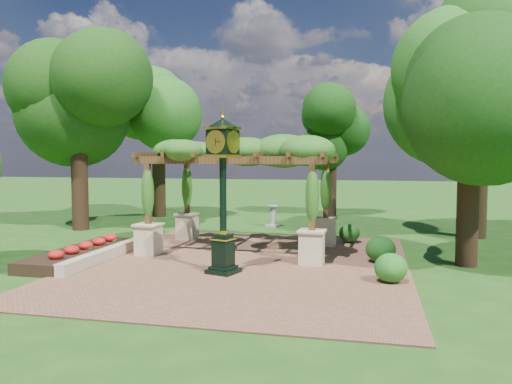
# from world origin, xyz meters

# --- Properties ---
(ground) EXTENTS (120.00, 120.00, 0.00)m
(ground) POSITION_xyz_m (0.00, 0.00, 0.00)
(ground) COLOR #1E4714
(ground) RESTS_ON ground
(brick_plaza) EXTENTS (10.00, 12.00, 0.04)m
(brick_plaza) POSITION_xyz_m (0.00, 1.00, 0.02)
(brick_plaza) COLOR brown
(brick_plaza) RESTS_ON ground
(border_wall) EXTENTS (0.35, 5.00, 0.40)m
(border_wall) POSITION_xyz_m (-4.60, 0.50, 0.20)
(border_wall) COLOR #C6B793
(border_wall) RESTS_ON ground
(flower_bed) EXTENTS (1.50, 5.00, 0.36)m
(flower_bed) POSITION_xyz_m (-5.50, 0.50, 0.18)
(flower_bed) COLOR red
(flower_bed) RESTS_ON ground
(pedestal_clock) EXTENTS (1.12, 1.12, 4.54)m
(pedestal_clock) POSITION_xyz_m (-0.30, -0.41, 2.72)
(pedestal_clock) COLOR black
(pedestal_clock) RESTS_ON brick_plaza
(pergola) EXTENTS (6.70, 4.36, 4.13)m
(pergola) POSITION_xyz_m (-0.71, 3.21, 3.38)
(pergola) COLOR beige
(pergola) RESTS_ON brick_plaza
(sundial) EXTENTS (0.68, 0.68, 1.05)m
(sundial) POSITION_xyz_m (-0.81, 9.66, 0.46)
(sundial) COLOR #9A9B92
(sundial) RESTS_ON ground
(shrub_front) EXTENTS (0.94, 0.94, 0.79)m
(shrub_front) POSITION_xyz_m (4.38, -0.45, 0.43)
(shrub_front) COLOR #21631C
(shrub_front) RESTS_ON brick_plaza
(shrub_mid) EXTENTS (0.96, 0.96, 0.85)m
(shrub_mid) POSITION_xyz_m (4.17, 2.10, 0.46)
(shrub_mid) COLOR #174914
(shrub_mid) RESTS_ON brick_plaza
(shrub_back) EXTENTS (0.89, 0.89, 0.73)m
(shrub_back) POSITION_xyz_m (3.04, 5.68, 0.41)
(shrub_back) COLOR #205719
(shrub_back) RESTS_ON brick_plaza
(tree_west_near) EXTENTS (5.22, 5.22, 9.73)m
(tree_west_near) POSITION_xyz_m (-9.39, 6.65, 6.68)
(tree_west_near) COLOR #352015
(tree_west_near) RESTS_ON ground
(tree_west_far) EXTENTS (4.17, 4.17, 8.96)m
(tree_west_far) POSITION_xyz_m (-7.95, 12.33, 6.13)
(tree_west_far) COLOR #322413
(tree_west_far) RESTS_ON ground
(tree_north) EXTENTS (3.21, 3.21, 7.25)m
(tree_north) POSITION_xyz_m (1.59, 14.95, 4.94)
(tree_north) COLOR black
(tree_north) RESTS_ON ground
(tree_east_far) EXTENTS (6.03, 6.03, 10.08)m
(tree_east_far) POSITION_xyz_m (8.19, 8.28, 6.94)
(tree_east_far) COLOR black
(tree_east_far) RESTS_ON ground
(tree_east_near) EXTENTS (4.33, 4.33, 8.02)m
(tree_east_near) POSITION_xyz_m (6.77, 2.38, 5.50)
(tree_east_near) COLOR #382116
(tree_east_near) RESTS_ON ground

